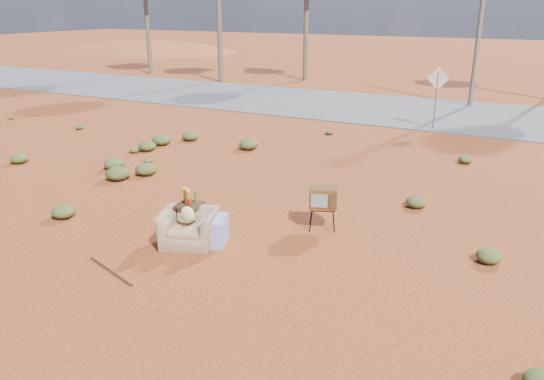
% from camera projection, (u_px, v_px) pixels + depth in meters
% --- Properties ---
extents(ground, '(140.00, 140.00, 0.00)m').
position_uv_depth(ground, '(214.00, 250.00, 9.67)').
color(ground, '#94461D').
rests_on(ground, ground).
extents(highway, '(140.00, 7.00, 0.04)m').
position_uv_depth(highway, '(411.00, 111.00, 22.23)').
color(highway, '#565659').
rests_on(highway, ground).
extents(dirt_mound, '(26.00, 18.00, 2.00)m').
position_uv_depth(dirt_mound, '(148.00, 51.00, 51.19)').
color(dirt_mound, brown).
rests_on(dirt_mound, ground).
extents(armchair, '(1.29, 1.10, 0.87)m').
position_uv_depth(armchair, '(193.00, 224.00, 9.81)').
color(armchair, '#926F50').
rests_on(armchair, ground).
extents(tv_unit, '(0.66, 0.60, 0.87)m').
position_uv_depth(tv_unit, '(323.00, 198.00, 10.41)').
color(tv_unit, black).
rests_on(tv_unit, ground).
extents(side_table, '(0.51, 0.51, 0.92)m').
position_uv_depth(side_table, '(189.00, 202.00, 10.11)').
color(side_table, '#362513').
rests_on(side_table, ground).
extents(rusty_bar, '(1.33, 0.47, 0.04)m').
position_uv_depth(rusty_bar, '(111.00, 271.00, 8.89)').
color(rusty_bar, '#4B2914').
rests_on(rusty_bar, ground).
extents(road_sign, '(0.78, 0.06, 2.19)m').
position_uv_depth(road_sign, '(437.00, 87.00, 18.57)').
color(road_sign, brown).
rests_on(road_sign, ground).
extents(utility_pole_center, '(1.40, 0.20, 8.00)m').
position_uv_depth(utility_pole_center, '(482.00, 7.00, 22.09)').
color(utility_pole_center, brown).
rests_on(utility_pole_center, ground).
extents(scrub_patch, '(17.49, 8.07, 0.33)m').
position_uv_depth(scrub_patch, '(281.00, 173.00, 13.67)').
color(scrub_patch, '#414B21').
rests_on(scrub_patch, ground).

